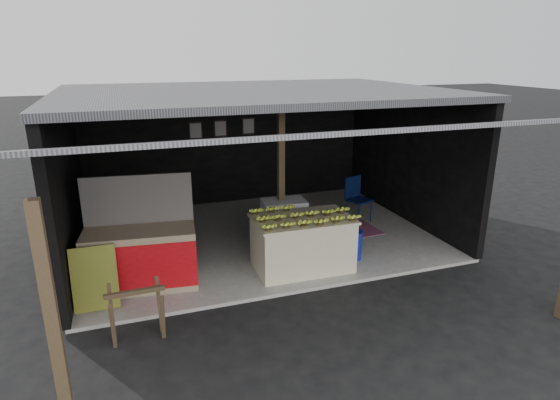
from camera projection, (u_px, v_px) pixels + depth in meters
name	position (u px, v px, depth m)	size (l,w,h in m)	color
ground	(302.00, 293.00, 7.51)	(80.00, 80.00, 0.00)	black
concrete_slab	(258.00, 236.00, 9.75)	(7.00, 5.00, 0.06)	gray
shophouse	(252.00, 135.00, 9.41)	(7.40, 7.29, 3.02)	black
banana_table	(302.00, 243.00, 8.12)	(1.71, 1.08, 0.94)	silver
banana_pile	(303.00, 213.00, 7.95)	(1.57, 0.94, 0.18)	#CBD22C
white_crate	(284.00, 223.00, 9.11)	(0.87, 0.64, 0.92)	white
neighbor_stall	(141.00, 255.00, 7.48)	(1.80, 0.98, 1.78)	#998466
green_signboard	(95.00, 279.00, 6.82)	(0.64, 0.04, 0.96)	black
sawhorse	(136.00, 309.00, 6.14)	(0.77, 0.68, 0.75)	#493924
water_barrel	(352.00, 245.00, 8.56)	(0.35, 0.35, 0.51)	#0D1A96
plastic_chair	(356.00, 195.00, 10.43)	(0.59, 0.59, 0.99)	#091336
magenta_rug	(342.00, 231.00, 9.94)	(1.50, 1.00, 0.01)	#6E184D
picture_frames	(222.00, 128.00, 11.28)	(1.62, 0.04, 0.46)	black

